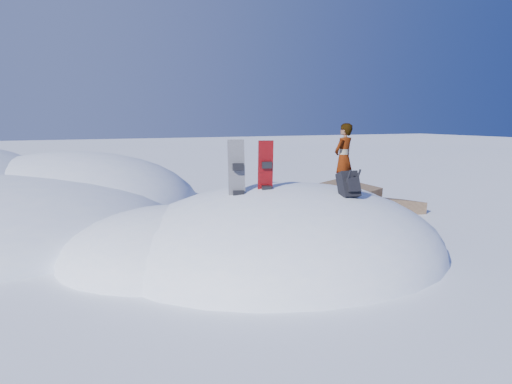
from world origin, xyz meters
name	(u,v)px	position (x,y,z in m)	size (l,w,h in m)	color
ground	(283,256)	(0.00, 0.00, 0.00)	(120.00, 120.00, 0.00)	white
snow_mound	(271,254)	(-0.17, 0.24, 0.00)	(8.00, 6.00, 3.00)	white
rock_outcrop	(346,215)	(3.72, 3.01, 0.01)	(4.68, 4.41, 1.68)	brown
snowboard_red	(266,180)	(-0.55, -0.28, 1.65)	(0.33, 0.26, 1.56)	#AB090F
snowboard_dark	(237,184)	(-1.14, -0.25, 1.61)	(0.39, 0.37, 1.69)	black
backpack	(349,185)	(0.85, -1.06, 1.57)	(0.39, 0.49, 0.60)	black
gear_pile	(197,280)	(-2.23, -1.05, 0.11)	(0.86, 0.67, 0.22)	black
person	(344,158)	(1.97, 0.73, 1.91)	(0.59, 0.38, 1.61)	slate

